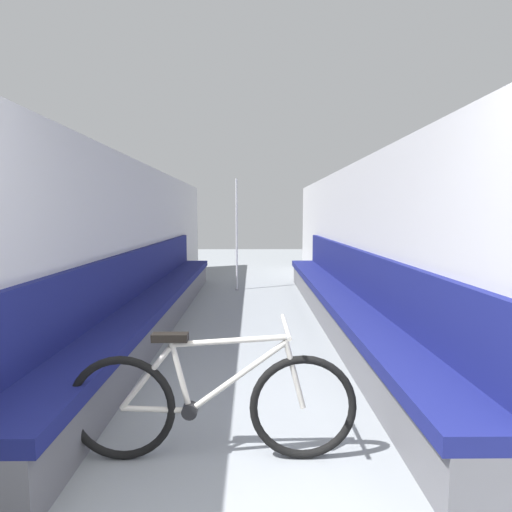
{
  "coord_description": "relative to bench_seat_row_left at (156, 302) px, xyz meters",
  "views": [
    {
      "loc": [
        0.05,
        -0.98,
        1.4
      ],
      "look_at": [
        0.08,
        2.03,
        1.08
      ],
      "focal_mm": 28.0,
      "sensor_mm": 36.0,
      "label": 1
    }
  ],
  "objects": [
    {
      "name": "bench_seat_row_right",
      "position": [
        2.32,
        0.0,
        0.0
      ],
      "size": [
        0.49,
        6.59,
        0.98
      ],
      "color": "#5B5B60",
      "rests_on": "ground"
    },
    {
      "name": "wall_left",
      "position": [
        -0.26,
        -0.01,
        0.73
      ],
      "size": [
        0.1,
        11.04,
        2.07
      ],
      "primitive_type": "cube",
      "color": "#B2B2B7",
      "rests_on": "ground"
    },
    {
      "name": "wall_right",
      "position": [
        2.58,
        -0.01,
        0.73
      ],
      "size": [
        0.1,
        11.04,
        2.07
      ],
      "primitive_type": "cube",
      "color": "#B2B2B7",
      "rests_on": "ground"
    },
    {
      "name": "grab_pole_near",
      "position": [
        0.92,
        2.42,
        0.69
      ],
      "size": [
        0.08,
        0.08,
        2.05
      ],
      "color": "gray",
      "rests_on": "ground"
    },
    {
      "name": "bench_seat_row_left",
      "position": [
        0.0,
        0.0,
        0.0
      ],
      "size": [
        0.49,
        6.59,
        0.98
      ],
      "color": "#5B5B60",
      "rests_on": "ground"
    },
    {
      "name": "bicycle",
      "position": [
        0.98,
        -2.75,
        0.03
      ],
      "size": [
        1.64,
        0.46,
        0.79
      ],
      "rotation": [
        0.0,
        0.0,
        -0.22
      ],
      "color": "black",
      "rests_on": "ground"
    }
  ]
}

